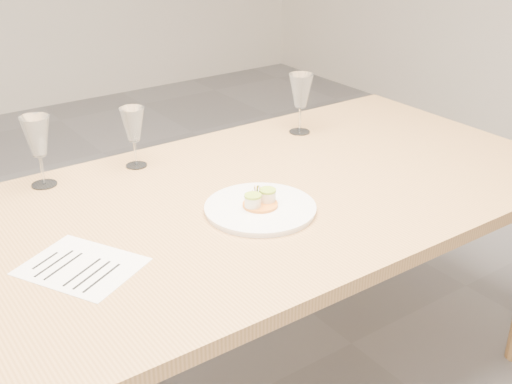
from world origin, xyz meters
TOP-DOWN VIEW (x-y plane):
  - dining_table at (0.00, 0.00)m, footprint 2.40×1.00m
  - dinner_plate at (0.17, -0.10)m, footprint 0.31×0.31m
  - recipe_sheet at (-0.34, -0.09)m, footprint 0.30×0.33m
  - wine_glass_1 at (-0.26, 0.41)m, footprint 0.09×0.09m
  - wine_glass_2 at (0.03, 0.38)m, footprint 0.08×0.08m
  - wine_glass_3 at (0.65, 0.32)m, footprint 0.09×0.09m

SIDE VIEW (x-z plane):
  - dining_table at x=0.00m, z-range 0.31..1.06m
  - recipe_sheet at x=-0.34m, z-range 0.75..0.75m
  - dinner_plate at x=0.17m, z-range 0.72..0.80m
  - wine_glass_2 at x=0.03m, z-range 0.79..0.98m
  - wine_glass_1 at x=-0.26m, z-range 0.79..1.01m
  - wine_glass_3 at x=0.65m, z-range 0.79..1.01m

